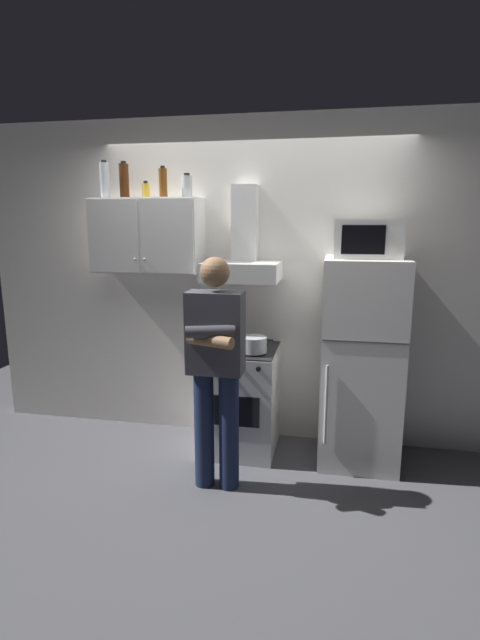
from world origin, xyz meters
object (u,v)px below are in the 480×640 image
Objects in this scene: refrigerator at (361,363)px; cooking_pot at (253,344)px; upper_cabinet at (148,235)px; bottle_canister_steel at (187,186)px; microwave at (367,239)px; bottle_beer_brown at (163,183)px; range_hood at (243,255)px; bottle_spice_jar at (146,190)px; person_standing at (216,366)px; stove_oven at (240,399)px; bottle_vodka_clear at (105,180)px; bottle_rum_dark at (124,181)px.

refrigerator reaches higher than cooking_pot.
bottle_canister_steel is at bearing 1.89° from upper_cabinet.
bottle_beer_brown is (-1.59, 0.08, 0.43)m from microwave.
upper_cabinet is 2.91× the size of cooking_pot.
range_hood is 5.61× the size of bottle_spice_jar.
bottle_canister_steel is (-0.59, 0.26, 1.20)m from cooking_pot.
person_standing is at bearing -50.09° from bottle_beer_brown.
stove_oven is 1.17m from range_hood.
microwave is at bearing 90.90° from refrigerator.
person_standing is (-0.05, -0.73, -0.70)m from range_hood.
bottle_rum_dark is at bearing 13.21° from bottle_vodka_clear.
stove_oven is at bearing -178.85° from microwave.
bottle_beer_brown is 0.82× the size of bottle_vodka_clear.
bottle_canister_steel is (-0.46, 0.01, 0.54)m from range_hood.
person_standing is 8.72× the size of bottle_canister_steel.
person_standing is 6.73× the size of bottle_beer_brown.
bottle_canister_steel is (0.68, 0.04, -0.05)m from bottle_vodka_clear.
bottle_spice_jar is at bearing -0.17° from bottle_rum_dark.
stove_oven is 3.59× the size of bottle_beer_brown.
range_hood is (0.80, 0.00, -0.15)m from upper_cabinet.
bottle_beer_brown is 0.84× the size of bottle_rum_dark.
bottle_spice_jar is (-0.80, 0.01, 0.51)m from range_hood.
bottle_rum_dark is at bearing 176.01° from refrigerator.
refrigerator reaches higher than stove_oven.
microwave reaches higher than refrigerator.
bottle_spice_jar is 0.46× the size of bottle_rum_dark.
bottle_beer_brown is 0.50m from bottle_vodka_clear.
bottle_beer_brown reaches higher than person_standing.
bottle_canister_steel is at bearing 3.06° from bottle_vodka_clear.
bottle_rum_dark is at bearing 141.67° from person_standing.
microwave reaches higher than person_standing.
bottle_rum_dark reaches higher than upper_cabinet.
range_hood is 0.72m from cooking_pot.
bottle_beer_brown is 1.82× the size of bottle_spice_jar.
bottle_canister_steel is at bearing 175.22° from microwave.
stove_oven is 1.02m from refrigerator.
microwave is 2.14m from bottle_vodka_clear.
refrigerator is at bearing -7.55° from range_hood.
bottle_canister_steel is (0.53, 0.00, -0.05)m from bottle_rum_dark.
bottle_rum_dark reaches higher than refrigerator.
bottle_canister_steel is (0.35, 0.00, 0.03)m from bottle_spice_jar.
bottle_vodka_clear is (-1.14, -0.03, 0.59)m from range_hood.
bottle_vodka_clear is (-1.27, 0.22, 1.26)m from cooking_pot.
refrigerator is 0.98× the size of person_standing.
bottle_vodka_clear reaches higher than bottle_canister_steel.
bottle_vodka_clear reaches higher than microwave.
bottle_vodka_clear reaches higher than bottle_rum_dark.
refrigerator is (0.95, -0.13, -0.80)m from range_hood.
range_hood reaches higher than refrigerator.
bottle_rum_dark reaches higher than person_standing.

